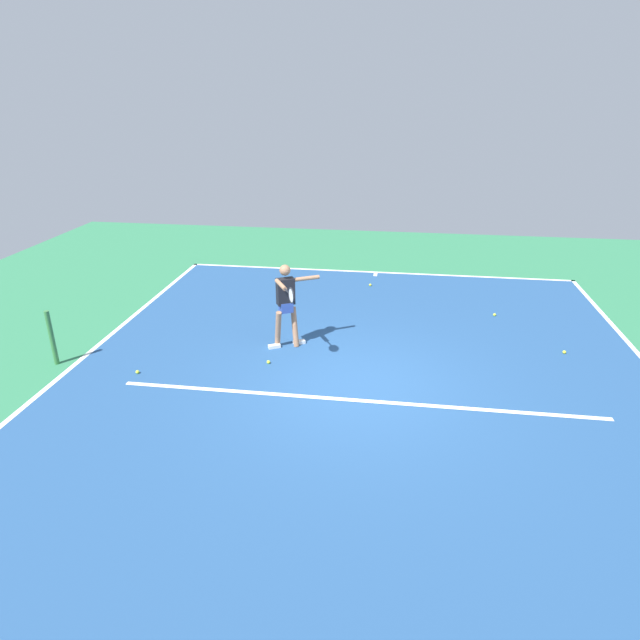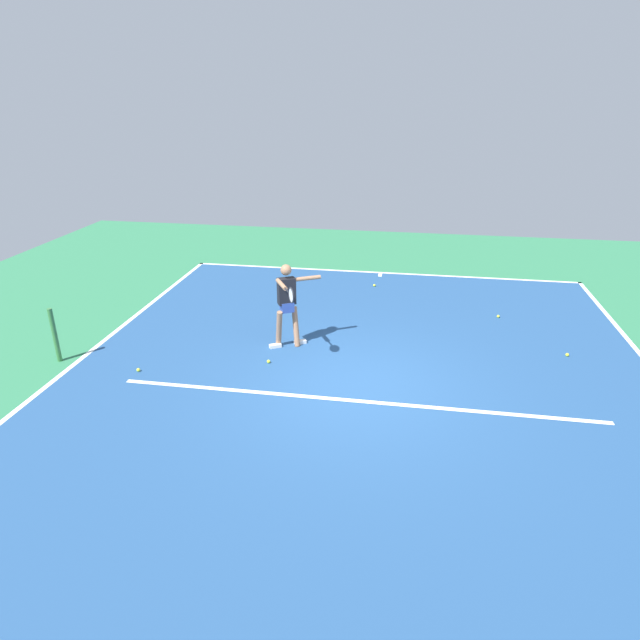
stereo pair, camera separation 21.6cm
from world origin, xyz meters
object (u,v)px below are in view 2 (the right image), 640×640
Objects in this scene: tennis_player at (288,301)px; tennis_ball_near_player at (567,355)px; tennis_ball_by_baseline at (498,316)px; tennis_ball_centre_court at (374,285)px; tennis_ball_near_service_line at (269,361)px; tennis_ball_far_corner at (138,370)px; net_post at (55,335)px.

tennis_ball_near_player is (-5.42, -0.45, -0.95)m from tennis_player.
tennis_ball_by_baseline is 1.00× the size of tennis_ball_centre_court.
tennis_player is at bearing 69.86° from tennis_ball_centre_court.
tennis_ball_near_service_line is (1.65, 4.69, 0.00)m from tennis_ball_centre_court.
tennis_ball_centre_court is at bearing -109.36° from tennis_ball_near_service_line.
tennis_ball_far_corner is 8.14m from tennis_ball_near_player.
tennis_ball_far_corner and tennis_ball_by_baseline have the same top height.
tennis_player reaches higher than net_post.
tennis_player is at bearing 27.24° from tennis_ball_by_baseline.
tennis_player is at bearing 4.77° from tennis_ball_near_player.
tennis_player reaches higher than tennis_ball_near_service_line.
tennis_ball_far_corner is at bearing 17.60° from tennis_ball_near_service_line.
tennis_ball_far_corner is at bearing 1.86° from tennis_player.
net_post is 16.21× the size of tennis_ball_far_corner.
tennis_ball_far_corner is at bearing 13.88° from tennis_ball_near_player.
tennis_ball_near_player is at bearing -167.65° from tennis_ball_near_service_line.
tennis_ball_far_corner is at bearing 174.77° from net_post.
tennis_ball_far_corner is 6.68m from tennis_ball_centre_court.
tennis_player is 25.98× the size of tennis_ball_centre_court.
tennis_ball_far_corner is 7.80m from tennis_ball_by_baseline.
tennis_ball_far_corner and tennis_ball_near_service_line have the same top height.
net_post is 0.62× the size of tennis_player.
tennis_ball_near_service_line is (0.21, 0.78, -0.95)m from tennis_player.
tennis_ball_near_player is at bearing -166.12° from tennis_ball_far_corner.
tennis_player is 5.52m from tennis_ball_near_player.
tennis_ball_centre_court is 4.98m from tennis_ball_near_service_line.
net_post is 7.69m from tennis_ball_centre_court.
net_post is 16.21× the size of tennis_ball_near_service_line.
net_post reaches higher than tennis_ball_centre_court.
tennis_ball_far_corner is at bearing 28.70° from tennis_ball_by_baseline.
net_post is at bearing 8.16° from tennis_ball_near_service_line.
tennis_ball_by_baseline is at bearing 177.94° from tennis_player.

